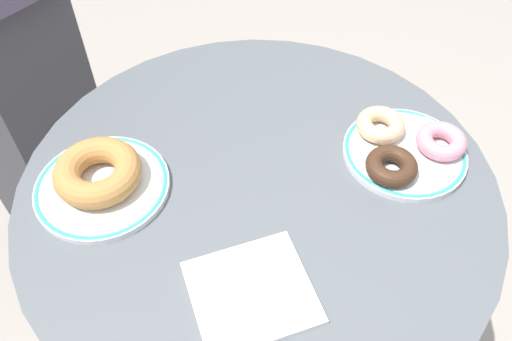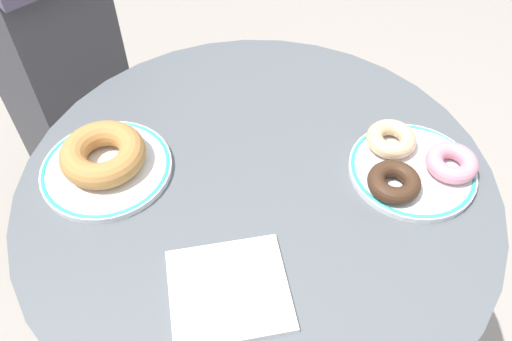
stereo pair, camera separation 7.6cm
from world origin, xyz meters
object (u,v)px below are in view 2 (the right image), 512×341
(plate_right, at_px, (412,170))
(donut_pink_frosted, at_px, (452,163))
(plate_left, at_px, (107,168))
(paper_napkin, at_px, (229,290))
(cafe_table, at_px, (257,272))
(donut_glazed, at_px, (391,139))
(donut_old_fashioned, at_px, (103,153))
(donut_chocolate, at_px, (394,182))

(plate_right, distance_m, donut_pink_frosted, 0.06)
(plate_left, height_order, paper_napkin, plate_left)
(cafe_table, bearing_deg, donut_glazed, 25.03)
(donut_old_fashioned, bearing_deg, paper_napkin, -40.17)
(donut_pink_frosted, bearing_deg, donut_old_fashioned, -174.33)
(cafe_table, relative_size, paper_napkin, 5.07)
(donut_chocolate, bearing_deg, plate_left, -178.49)
(cafe_table, xyz_separation_m, plate_left, (-0.23, -0.01, 0.27))
(cafe_table, xyz_separation_m, paper_napkin, (-0.01, -0.18, 0.27))
(donut_old_fashioned, xyz_separation_m, paper_napkin, (0.22, -0.18, -0.03))
(plate_right, bearing_deg, donut_old_fashioned, -174.25)
(plate_left, relative_size, paper_napkin, 1.31)
(plate_right, bearing_deg, paper_napkin, -136.63)
(cafe_table, relative_size, donut_pink_frosted, 9.91)
(cafe_table, height_order, donut_pink_frosted, donut_pink_frosted)
(plate_left, bearing_deg, paper_napkin, -39.13)
(plate_right, distance_m, donut_chocolate, 0.06)
(plate_left, bearing_deg, donut_glazed, 12.93)
(plate_left, height_order, plate_right, same)
(plate_left, relative_size, donut_glazed, 2.56)
(paper_napkin, bearing_deg, cafe_table, 85.58)
(donut_pink_frosted, xyz_separation_m, paper_napkin, (-0.30, -0.23, -0.02))
(donut_pink_frosted, bearing_deg, donut_glazed, 156.16)
(plate_right, height_order, donut_chocolate, donut_chocolate)
(donut_pink_frosted, bearing_deg, cafe_table, -169.33)
(donut_glazed, distance_m, paper_napkin, 0.34)
(plate_left, xyz_separation_m, paper_napkin, (0.21, -0.17, -0.00))
(donut_pink_frosted, relative_size, donut_glazed, 1.00)
(donut_pink_frosted, height_order, donut_chocolate, same)
(donut_pink_frosted, bearing_deg, donut_chocolate, -150.90)
(donut_old_fashioned, relative_size, paper_napkin, 0.84)
(plate_left, xyz_separation_m, donut_pink_frosted, (0.51, 0.06, 0.02))
(donut_old_fashioned, bearing_deg, donut_chocolate, 0.40)
(donut_old_fashioned, bearing_deg, cafe_table, -0.56)
(donut_glazed, bearing_deg, donut_chocolate, -89.78)
(plate_left, bearing_deg, donut_chocolate, 1.51)
(cafe_table, bearing_deg, donut_chocolate, 1.52)
(plate_right, height_order, donut_old_fashioned, donut_old_fashioned)
(donut_chocolate, distance_m, paper_napkin, 0.28)
(donut_pink_frosted, xyz_separation_m, donut_chocolate, (-0.09, -0.05, 0.00))
(donut_glazed, xyz_separation_m, donut_chocolate, (0.00, -0.09, 0.00))
(paper_napkin, bearing_deg, donut_old_fashioned, 139.83)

